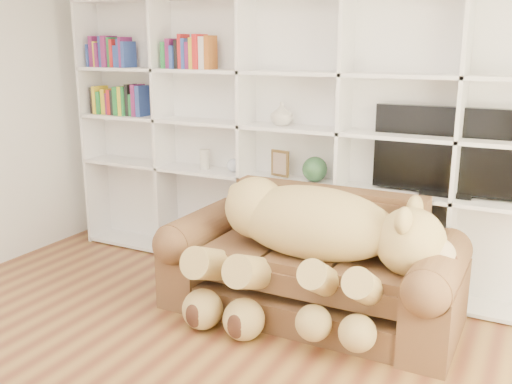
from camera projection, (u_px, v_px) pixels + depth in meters
The scene contains 12 objects.
wall_back at pixel (303, 119), 4.89m from camera, with size 5.00×0.02×2.70m, color white.
bookshelf at pixel (270, 125), 4.89m from camera, with size 4.43×0.35×2.40m.
sofa at pixel (311, 270), 4.25m from camera, with size 2.15×0.93×0.91m.
teddy_bear at pixel (309, 239), 3.99m from camera, with size 1.77×0.93×1.03m.
throw_pillow at pixel (264, 215), 4.50m from camera, with size 0.41×0.13×0.41m, color #550E17.
tv at pixel (450, 152), 4.24m from camera, with size 1.13×0.18×0.67m.
picture_frame at pixel (280, 163), 4.87m from camera, with size 0.18×0.03×0.23m, color brown.
green_vase at pixel (315, 169), 4.73m from camera, with size 0.21×0.21×0.21m, color #2F5C35.
figurine_tall at pixel (205, 159), 5.22m from camera, with size 0.09×0.09×0.18m, color beige.
figurine_short at pixel (204, 163), 5.23m from camera, with size 0.06×0.06×0.11m, color beige.
snow_globe at pixel (233, 165), 5.09m from camera, with size 0.12×0.12×0.12m, color silver.
shelf_vase at pixel (282, 114), 4.76m from camera, with size 0.19×0.19×0.20m, color beige.
Camera 1 is at (1.90, -2.03, 1.97)m, focal length 40.00 mm.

